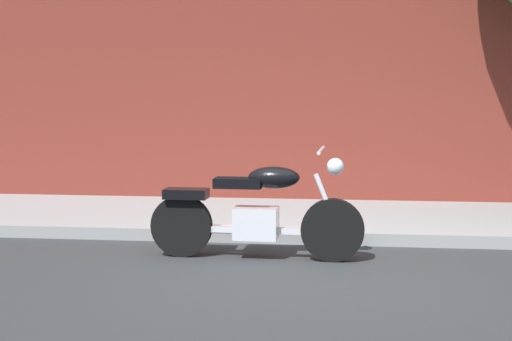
{
  "coord_description": "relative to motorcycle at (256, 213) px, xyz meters",
  "views": [
    {
      "loc": [
        0.43,
        -7.12,
        1.73
      ],
      "look_at": [
        -0.5,
        0.59,
        0.9
      ],
      "focal_mm": 54.96,
      "sensor_mm": 36.0,
      "label": 1
    }
  ],
  "objects": [
    {
      "name": "ground_plane",
      "position": [
        0.5,
        -0.59,
        -0.47
      ],
      "size": [
        60.0,
        60.0,
        0.0
      ],
      "primitive_type": "plane",
      "color": "#303335"
    },
    {
      "name": "motorcycle",
      "position": [
        0.0,
        0.0,
        0.0
      ],
      "size": [
        2.17,
        0.7,
        1.13
      ],
      "color": "black",
      "rests_on": "ground"
    },
    {
      "name": "sidewalk",
      "position": [
        0.5,
        2.03,
        -0.4
      ],
      "size": [
        23.52,
        2.55,
        0.14
      ],
      "primitive_type": "cube",
      "color": "#949494",
      "rests_on": "ground"
    }
  ]
}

